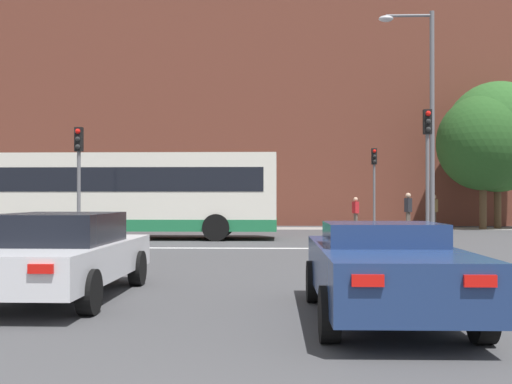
{
  "coord_description": "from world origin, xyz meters",
  "views": [
    {
      "loc": [
        1.06,
        -3.01,
        1.64
      ],
      "look_at": [
        0.17,
        21.91,
        1.82
      ],
      "focal_mm": 45.0,
      "sensor_mm": 36.0,
      "label": 1
    }
  ],
  "objects_px": {
    "traffic_light_near_right": "(428,155)",
    "street_lamp_junction": "(424,104)",
    "pedestrian_walking_east": "(434,208)",
    "car_roadster_right": "(384,268)",
    "traffic_light_far_right": "(374,175)",
    "car_saloon_left": "(61,254)",
    "traffic_light_far_left": "(136,181)",
    "pedestrian_waiting": "(356,210)",
    "traffic_light_near_left": "(79,166)",
    "pedestrian_walking_west": "(408,208)",
    "bus_crossing_lead": "(126,193)"
  },
  "relations": [
    {
      "from": "traffic_light_far_right",
      "to": "pedestrian_walking_east",
      "type": "height_order",
      "value": "traffic_light_far_right"
    },
    {
      "from": "car_roadster_right",
      "to": "street_lamp_junction",
      "type": "xyz_separation_m",
      "value": [
        3.64,
        13.81,
        4.17
      ]
    },
    {
      "from": "pedestrian_walking_east",
      "to": "pedestrian_walking_west",
      "type": "bearing_deg",
      "value": -69.93
    },
    {
      "from": "traffic_light_far_right",
      "to": "pedestrian_walking_west",
      "type": "relative_size",
      "value": 2.21
    },
    {
      "from": "traffic_light_far_right",
      "to": "traffic_light_near_left",
      "type": "xyz_separation_m",
      "value": [
        -11.38,
        -11.0,
        -0.06
      ]
    },
    {
      "from": "car_saloon_left",
      "to": "pedestrian_walking_west",
      "type": "bearing_deg",
      "value": 65.85
    },
    {
      "from": "traffic_light_far_right",
      "to": "car_roadster_right",
      "type": "bearing_deg",
      "value": -98.12
    },
    {
      "from": "pedestrian_walking_east",
      "to": "car_saloon_left",
      "type": "bearing_deg",
      "value": -51.19
    },
    {
      "from": "car_roadster_right",
      "to": "traffic_light_far_right",
      "type": "xyz_separation_m",
      "value": [
        3.34,
        23.39,
        2.05
      ]
    },
    {
      "from": "street_lamp_junction",
      "to": "pedestrian_walking_east",
      "type": "height_order",
      "value": "street_lamp_junction"
    },
    {
      "from": "traffic_light_far_right",
      "to": "pedestrian_waiting",
      "type": "height_order",
      "value": "traffic_light_far_right"
    },
    {
      "from": "car_saloon_left",
      "to": "traffic_light_near_right",
      "type": "relative_size",
      "value": 1.08
    },
    {
      "from": "traffic_light_far_left",
      "to": "car_saloon_left",
      "type": "bearing_deg",
      "value": -80.35
    },
    {
      "from": "traffic_light_far_left",
      "to": "pedestrian_walking_west",
      "type": "distance_m",
      "value": 13.8
    },
    {
      "from": "traffic_light_far_right",
      "to": "traffic_light_far_left",
      "type": "relative_size",
      "value": 1.12
    },
    {
      "from": "car_saloon_left",
      "to": "pedestrian_walking_east",
      "type": "height_order",
      "value": "pedestrian_walking_east"
    },
    {
      "from": "car_saloon_left",
      "to": "pedestrian_walking_east",
      "type": "bearing_deg",
      "value": 64.04
    },
    {
      "from": "traffic_light_far_left",
      "to": "pedestrian_walking_west",
      "type": "relative_size",
      "value": 1.97
    },
    {
      "from": "car_roadster_right",
      "to": "pedestrian_walking_west",
      "type": "bearing_deg",
      "value": 77.45
    },
    {
      "from": "car_saloon_left",
      "to": "pedestrian_waiting",
      "type": "distance_m",
      "value": 24.6
    },
    {
      "from": "bus_crossing_lead",
      "to": "car_saloon_left",
      "type": "bearing_deg",
      "value": 9.46
    },
    {
      "from": "traffic_light_near_right",
      "to": "traffic_light_near_left",
      "type": "xyz_separation_m",
      "value": [
        -11.45,
        0.13,
        -0.32
      ]
    },
    {
      "from": "car_roadster_right",
      "to": "street_lamp_junction",
      "type": "distance_m",
      "value": 14.88
    },
    {
      "from": "traffic_light_near_right",
      "to": "street_lamp_junction",
      "type": "height_order",
      "value": "street_lamp_junction"
    },
    {
      "from": "traffic_light_far_left",
      "to": "pedestrian_walking_east",
      "type": "height_order",
      "value": "traffic_light_far_left"
    },
    {
      "from": "traffic_light_near_left",
      "to": "pedestrian_walking_west",
      "type": "xyz_separation_m",
      "value": [
        13.08,
        11.15,
        -1.58
      ]
    },
    {
      "from": "traffic_light_near_left",
      "to": "car_saloon_left",
      "type": "bearing_deg",
      "value": -73.86
    },
    {
      "from": "car_roadster_right",
      "to": "bus_crossing_lead",
      "type": "bearing_deg",
      "value": 114.06
    },
    {
      "from": "traffic_light_near_left",
      "to": "car_roadster_right",
      "type": "bearing_deg",
      "value": -57.02
    },
    {
      "from": "traffic_light_near_left",
      "to": "pedestrian_waiting",
      "type": "distance_m",
      "value": 16.62
    },
    {
      "from": "car_roadster_right",
      "to": "traffic_light_far_right",
      "type": "bearing_deg",
      "value": 81.42
    },
    {
      "from": "car_saloon_left",
      "to": "pedestrian_walking_east",
      "type": "distance_m",
      "value": 26.31
    },
    {
      "from": "street_lamp_junction",
      "to": "car_saloon_left",
      "type": "bearing_deg",
      "value": -125.08
    },
    {
      "from": "bus_crossing_lead",
      "to": "pedestrian_walking_east",
      "type": "relative_size",
      "value": 6.65
    },
    {
      "from": "traffic_light_far_right",
      "to": "traffic_light_near_left",
      "type": "bearing_deg",
      "value": -135.97
    },
    {
      "from": "bus_crossing_lead",
      "to": "pedestrian_walking_west",
      "type": "height_order",
      "value": "bus_crossing_lead"
    },
    {
      "from": "car_roadster_right",
      "to": "traffic_light_near_right",
      "type": "height_order",
      "value": "traffic_light_near_right"
    },
    {
      "from": "pedestrian_waiting",
      "to": "pedestrian_walking_east",
      "type": "relative_size",
      "value": 0.92
    },
    {
      "from": "car_saloon_left",
      "to": "street_lamp_junction",
      "type": "distance_m",
      "value": 15.46
    },
    {
      "from": "bus_crossing_lead",
      "to": "street_lamp_junction",
      "type": "bearing_deg",
      "value": 78.32
    },
    {
      "from": "traffic_light_near_right",
      "to": "pedestrian_walking_west",
      "type": "height_order",
      "value": "traffic_light_near_right"
    },
    {
      "from": "traffic_light_near_left",
      "to": "pedestrian_walking_west",
      "type": "height_order",
      "value": "traffic_light_near_left"
    },
    {
      "from": "pedestrian_walking_east",
      "to": "car_roadster_right",
      "type": "bearing_deg",
      "value": -39.84
    },
    {
      "from": "street_lamp_junction",
      "to": "pedestrian_walking_east",
      "type": "bearing_deg",
      "value": 74.92
    },
    {
      "from": "traffic_light_far_left",
      "to": "pedestrian_waiting",
      "type": "xyz_separation_m",
      "value": [
        11.3,
        1.26,
        -1.52
      ]
    },
    {
      "from": "traffic_light_far_right",
      "to": "traffic_light_far_left",
      "type": "distance_m",
      "value": 12.04
    },
    {
      "from": "car_roadster_right",
      "to": "pedestrian_walking_east",
      "type": "height_order",
      "value": "pedestrian_walking_east"
    },
    {
      "from": "car_saloon_left",
      "to": "traffic_light_far_left",
      "type": "bearing_deg",
      "value": 99.94
    },
    {
      "from": "street_lamp_junction",
      "to": "traffic_light_near_left",
      "type": "bearing_deg",
      "value": -173.08
    },
    {
      "from": "traffic_light_far_right",
      "to": "car_saloon_left",
      "type": "bearing_deg",
      "value": -110.78
    }
  ]
}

